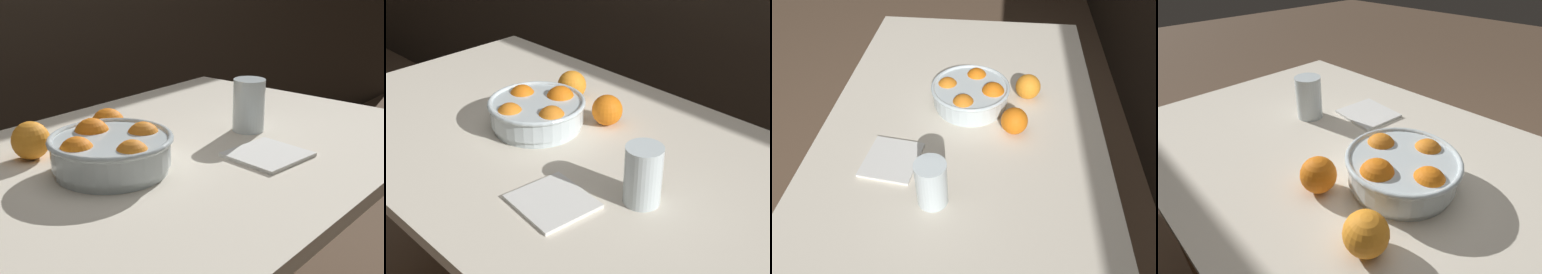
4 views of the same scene
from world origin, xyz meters
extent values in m
cube|color=beige|center=(0.00, 0.00, 0.75)|extent=(1.39, 0.84, 0.03)
cylinder|color=#936B47|center=(0.64, 0.36, 0.37)|extent=(0.05, 0.05, 0.73)
cylinder|color=silver|center=(-0.10, 0.02, 0.77)|extent=(0.22, 0.22, 0.02)
cylinder|color=silver|center=(-0.10, 0.02, 0.80)|extent=(0.23, 0.23, 0.05)
torus|color=silver|center=(-0.10, 0.02, 0.83)|extent=(0.25, 0.25, 0.01)
sphere|color=orange|center=(-0.02, 0.00, 0.81)|extent=(0.07, 0.07, 0.07)
sphere|color=orange|center=(-0.08, 0.09, 0.82)|extent=(0.08, 0.08, 0.08)
sphere|color=orange|center=(-0.17, 0.03, 0.81)|extent=(0.07, 0.07, 0.07)
sphere|color=orange|center=(-0.11, -0.06, 0.81)|extent=(0.07, 0.07, 0.07)
cylinder|color=#F4A314|center=(0.29, -0.04, 0.81)|extent=(0.07, 0.07, 0.09)
cylinder|color=silver|center=(0.29, -0.04, 0.82)|extent=(0.08, 0.08, 0.13)
sphere|color=orange|center=(0.02, 0.15, 0.80)|extent=(0.08, 0.08, 0.08)
sphere|color=orange|center=(-0.16, 0.20, 0.80)|extent=(0.08, 0.08, 0.08)
cube|color=white|center=(0.17, -0.18, 0.77)|extent=(0.17, 0.16, 0.01)
camera|label=1|loc=(-0.74, -0.73, 1.17)|focal=50.00mm
camera|label=2|loc=(0.83, -0.75, 1.41)|focal=50.00mm
camera|label=3|loc=(0.85, 0.09, 1.50)|focal=35.00mm
camera|label=4|loc=(-0.37, 0.45, 1.20)|focal=28.00mm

